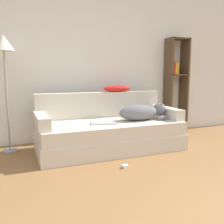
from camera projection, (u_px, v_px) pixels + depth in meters
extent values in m
cube|color=silver|center=(95.00, 57.00, 4.12)|extent=(7.29, 0.06, 2.70)
cube|color=beige|center=(109.00, 141.00, 3.61)|extent=(2.03, 0.95, 0.22)
cube|color=beige|center=(110.00, 128.00, 3.57)|extent=(1.99, 0.91, 0.18)
cube|color=beige|center=(100.00, 105.00, 3.90)|extent=(1.99, 0.15, 0.39)
cube|color=beige|center=(41.00, 120.00, 3.20)|extent=(0.15, 0.76, 0.16)
cube|color=beige|center=(166.00, 112.00, 3.89)|extent=(0.15, 0.76, 0.16)
ellipsoid|color=slate|center=(139.00, 112.00, 3.64)|extent=(0.61, 0.30, 0.23)
sphere|color=slate|center=(160.00, 109.00, 3.76)|extent=(0.19, 0.19, 0.19)
cone|color=slate|center=(162.00, 105.00, 3.71)|extent=(0.07, 0.07, 0.08)
cone|color=slate|center=(158.00, 104.00, 3.80)|extent=(0.07, 0.07, 0.08)
ellipsoid|color=slate|center=(163.00, 118.00, 3.65)|extent=(0.18, 0.07, 0.07)
cube|color=#B7B7BC|center=(103.00, 123.00, 3.43)|extent=(0.39, 0.30, 0.02)
ellipsoid|color=red|center=(117.00, 89.00, 3.95)|extent=(0.45, 0.18, 0.10)
cube|color=#4C3823|center=(168.00, 86.00, 4.52)|extent=(0.04, 0.26, 1.71)
cube|color=#4C3823|center=(184.00, 86.00, 4.65)|extent=(0.04, 0.26, 1.71)
cube|color=#4C3823|center=(178.00, 39.00, 4.46)|extent=(0.37, 0.26, 0.02)
cube|color=#4C3823|center=(177.00, 75.00, 4.55)|extent=(0.37, 0.26, 0.02)
cube|color=red|center=(171.00, 68.00, 4.47)|extent=(0.03, 0.20, 0.22)
cube|color=gold|center=(173.00, 68.00, 4.49)|extent=(0.03, 0.20, 0.20)
cube|color=gold|center=(175.00, 68.00, 4.50)|extent=(0.03, 0.20, 0.21)
cylinder|color=gray|center=(10.00, 151.00, 3.49)|extent=(0.21, 0.21, 0.02)
cylinder|color=gray|center=(7.00, 102.00, 3.39)|extent=(0.02, 0.02, 1.36)
cone|color=silver|center=(3.00, 43.00, 3.27)|extent=(0.29, 0.29, 0.21)
cube|color=white|center=(125.00, 166.00, 2.89)|extent=(0.06, 0.06, 0.04)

